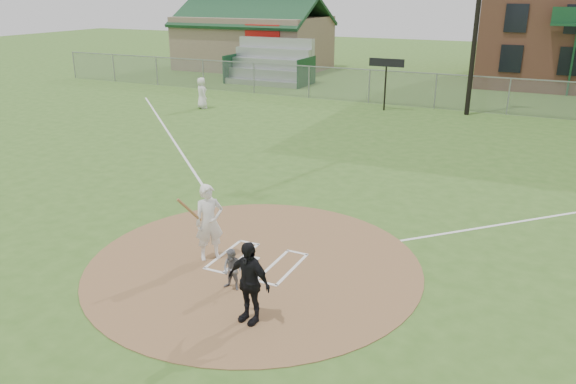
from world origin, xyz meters
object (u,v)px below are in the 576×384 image
at_px(catcher, 232,270).
at_px(batter_at_plate, 209,222).
at_px(ondeck_player, 202,93).
at_px(home_plate, 248,260).
at_px(umpire, 249,282).

relative_size(catcher, batter_at_plate, 0.50).
distance_m(catcher, ondeck_player, 21.49).
relative_size(home_plate, batter_at_plate, 0.24).
distance_m(ondeck_player, batter_at_plate, 19.80).
distance_m(home_plate, ondeck_player, 20.16).
bearing_deg(umpire, ondeck_player, 136.65).
distance_m(home_plate, umpire, 2.87).
height_order(umpire, batter_at_plate, batter_at_plate).
xyz_separation_m(home_plate, umpire, (1.37, -2.36, 0.88)).
xyz_separation_m(home_plate, catcher, (0.39, -1.39, 0.48)).
bearing_deg(ondeck_player, catcher, 162.28).
bearing_deg(catcher, batter_at_plate, 140.76).
xyz_separation_m(home_plate, ondeck_player, (-12.06, 16.13, 0.86)).
xyz_separation_m(catcher, ondeck_player, (-12.45, 17.52, 0.37)).
height_order(home_plate, batter_at_plate, batter_at_plate).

